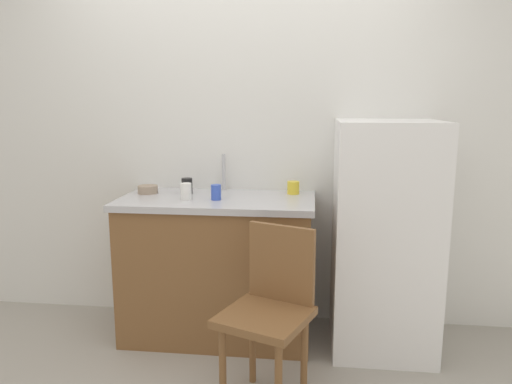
% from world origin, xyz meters
% --- Properties ---
extents(back_wall, '(4.80, 0.10, 2.69)m').
position_xyz_m(back_wall, '(0.00, 1.00, 1.35)').
color(back_wall, silver).
rests_on(back_wall, ground_plane).
extents(cabinet_base, '(1.18, 0.60, 0.87)m').
position_xyz_m(cabinet_base, '(-0.10, 0.65, 0.44)').
color(cabinet_base, brown).
rests_on(cabinet_base, ground_plane).
extents(countertop, '(1.22, 0.64, 0.04)m').
position_xyz_m(countertop, '(-0.10, 0.65, 0.89)').
color(countertop, '#B7B7BC').
rests_on(countertop, cabinet_base).
extents(faucet, '(0.02, 0.02, 0.25)m').
position_xyz_m(faucet, '(-0.10, 0.90, 1.03)').
color(faucet, '#B7B7BC').
rests_on(faucet, countertop).
extents(refrigerator, '(0.60, 0.64, 1.40)m').
position_xyz_m(refrigerator, '(0.93, 0.63, 0.70)').
color(refrigerator, white).
rests_on(refrigerator, ground_plane).
extents(chair, '(0.52, 0.52, 0.89)m').
position_xyz_m(chair, '(0.30, -0.03, 0.50)').
color(chair, brown).
rests_on(chair, ground_plane).
extents(terracotta_bowl, '(0.13, 0.13, 0.05)m').
position_xyz_m(terracotta_bowl, '(-0.58, 0.74, 0.94)').
color(terracotta_bowl, gray).
rests_on(terracotta_bowl, countertop).
extents(cup_yellow, '(0.08, 0.08, 0.08)m').
position_xyz_m(cup_yellow, '(0.37, 0.83, 0.95)').
color(cup_yellow, yellow).
rests_on(cup_yellow, countertop).
extents(cup_white, '(0.07, 0.07, 0.10)m').
position_xyz_m(cup_white, '(-0.27, 0.56, 0.96)').
color(cup_white, white).
rests_on(cup_white, countertop).
extents(cup_black, '(0.07, 0.07, 0.10)m').
position_xyz_m(cup_black, '(-0.32, 0.76, 0.96)').
color(cup_black, black).
rests_on(cup_black, countertop).
extents(cup_blue, '(0.06, 0.06, 0.09)m').
position_xyz_m(cup_blue, '(-0.09, 0.58, 0.96)').
color(cup_blue, blue).
rests_on(cup_blue, countertop).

